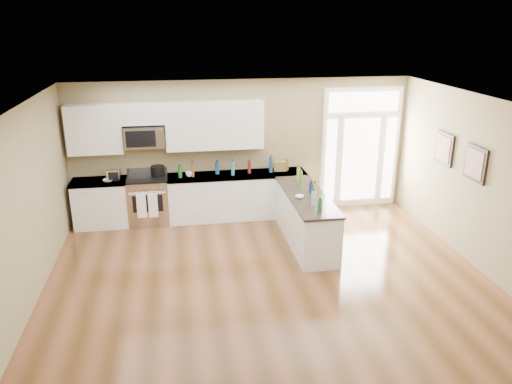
{
  "coord_description": "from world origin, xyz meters",
  "views": [
    {
      "loc": [
        -1.35,
        -5.95,
        3.97
      ],
      "look_at": [
        -0.04,
        2.0,
        1.13
      ],
      "focal_mm": 35.0,
      "sensor_mm": 36.0,
      "label": 1
    }
  ],
  "objects_px": {
    "peninsula_cabinet": "(306,220)",
    "stockpot": "(158,171)",
    "kitchen_range": "(149,200)",
    "toaster_oven": "(114,175)"
  },
  "relations": [
    {
      "from": "toaster_oven",
      "to": "stockpot",
      "type": "bearing_deg",
      "value": 13.3
    },
    {
      "from": "toaster_oven",
      "to": "peninsula_cabinet",
      "type": "bearing_deg",
      "value": -16.09
    },
    {
      "from": "peninsula_cabinet",
      "to": "stockpot",
      "type": "height_order",
      "value": "stockpot"
    },
    {
      "from": "peninsula_cabinet",
      "to": "kitchen_range",
      "type": "relative_size",
      "value": 2.15
    },
    {
      "from": "kitchen_range",
      "to": "stockpot",
      "type": "distance_m",
      "value": 0.63
    },
    {
      "from": "kitchen_range",
      "to": "toaster_oven",
      "type": "height_order",
      "value": "toaster_oven"
    },
    {
      "from": "peninsula_cabinet",
      "to": "toaster_oven",
      "type": "bearing_deg",
      "value": 157.6
    },
    {
      "from": "kitchen_range",
      "to": "stockpot",
      "type": "xyz_separation_m",
      "value": [
        0.22,
        0.1,
        0.58
      ]
    },
    {
      "from": "stockpot",
      "to": "toaster_oven",
      "type": "distance_m",
      "value": 0.85
    },
    {
      "from": "peninsula_cabinet",
      "to": "stockpot",
      "type": "xyz_separation_m",
      "value": [
        -2.66,
        1.55,
        0.62
      ]
    }
  ]
}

